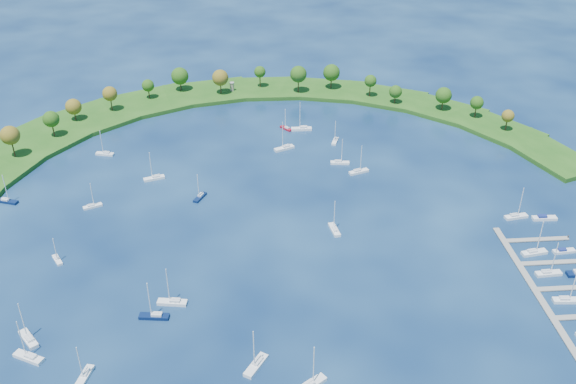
{
  "coord_description": "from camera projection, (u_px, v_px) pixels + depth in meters",
  "views": [
    {
      "loc": [
        -11.47,
        -204.42,
        130.02
      ],
      "look_at": [
        5.0,
        5.0,
        4.0
      ],
      "focal_mm": 40.03,
      "sensor_mm": 36.0,
      "label": 1
    }
  ],
  "objects": [
    {
      "name": "ground",
      "position": [
        276.0,
        208.0,
        242.42
      ],
      "size": [
        700.0,
        700.0,
        0.0
      ],
      "primitive_type": "plane",
      "color": "#07173D",
      "rests_on": "ground"
    },
    {
      "name": "breakwater",
      "position": [
        163.0,
        151.0,
        280.44
      ],
      "size": [
        286.74,
        247.64,
        2.0
      ],
      "color": "#205015",
      "rests_on": "ground"
    },
    {
      "name": "breakwater_trees",
      "position": [
        226.0,
        94.0,
        312.19
      ],
      "size": [
        236.39,
        88.36,
        14.23
      ],
      "color": "#382314",
      "rests_on": "breakwater"
    },
    {
      "name": "harbor_tower",
      "position": [
        232.0,
        86.0,
        336.73
      ],
      "size": [
        2.6,
        2.6,
        4.63
      ],
      "color": "gray",
      "rests_on": "breakwater"
    },
    {
      "name": "dock_system",
      "position": [
        567.0,
        302.0,
        195.82
      ],
      "size": [
        24.28,
        82.0,
        1.6
      ],
      "color": "gray",
      "rests_on": "ground"
    },
    {
      "name": "moored_boat_0",
      "position": [
        256.0,
        364.0,
        173.26
      ],
      "size": [
        7.2,
        9.12,
        13.54
      ],
      "rotation": [
        0.0,
        0.0,
        4.13
      ],
      "color": "white",
      "rests_on": "ground"
    },
    {
      "name": "moored_boat_2",
      "position": [
        334.0,
        229.0,
        228.95
      ],
      "size": [
        3.61,
        8.54,
        12.17
      ],
      "rotation": [
        0.0,
        0.0,
        1.73
      ],
      "color": "white",
      "rests_on": "ground"
    },
    {
      "name": "moored_boat_3",
      "position": [
        29.0,
        356.0,
        175.71
      ],
      "size": [
        9.22,
        6.46,
        13.34
      ],
      "rotation": [
        0.0,
        0.0,
        2.66
      ],
      "color": "white",
      "rests_on": "ground"
    },
    {
      "name": "moored_boat_4",
      "position": [
        359.0,
        171.0,
        265.54
      ],
      "size": [
        8.78,
        5.13,
        12.46
      ],
      "rotation": [
        0.0,
        0.0,
        0.35
      ],
      "color": "white",
      "rests_on": "ground"
    },
    {
      "name": "moored_boat_5",
      "position": [
        284.0,
        147.0,
        283.78
      ],
      "size": [
        9.42,
        6.1,
        13.49
      ],
      "rotation": [
        0.0,
        0.0,
        3.56
      ],
      "color": "white",
      "rests_on": "ground"
    },
    {
      "name": "moored_boat_6",
      "position": [
        200.0,
        196.0,
        248.25
      ],
      "size": [
        5.27,
        7.64,
        11.03
      ],
      "rotation": [
        0.0,
        0.0,
        4.24
      ],
      "color": "#0A1B43",
      "rests_on": "ground"
    },
    {
      "name": "moored_boat_7",
      "position": [
        92.0,
        205.0,
        242.6
      ],
      "size": [
        7.29,
        4.67,
        10.42
      ],
      "rotation": [
        0.0,
        0.0,
        0.41
      ],
      "color": "white",
      "rests_on": "ground"
    },
    {
      "name": "moored_boat_8",
      "position": [
        335.0,
        140.0,
        290.08
      ],
      "size": [
        4.26,
        7.46,
        10.57
      ],
      "rotation": [
        0.0,
        0.0,
        4.38
      ],
      "color": "white",
      "rests_on": "ground"
    },
    {
      "name": "moored_boat_9",
      "position": [
        84.0,
        375.0,
        169.96
      ],
      "size": [
        4.22,
        8.23,
        11.66
      ],
      "rotation": [
        0.0,
        0.0,
        4.45
      ],
      "color": "white",
      "rests_on": "ground"
    },
    {
      "name": "moored_boat_10",
      "position": [
        286.0,
        128.0,
        301.57
      ],
      "size": [
        5.7,
        6.61,
        10.09
      ],
      "rotation": [
        0.0,
        0.0,
        2.22
      ],
      "color": "maroon",
      "rests_on": "ground"
    },
    {
      "name": "moored_boat_12",
      "position": [
        154.0,
        315.0,
        189.93
      ],
      "size": [
        9.13,
        3.63,
        13.06
      ],
      "rotation": [
        0.0,
        0.0,
        3.01
      ],
      "color": "#0A1B43",
      "rests_on": "ground"
    },
    {
      "name": "moored_boat_13",
      "position": [
        57.0,
        259.0,
        213.91
      ],
      "size": [
        4.69,
        6.42,
        9.36
      ],
      "rotation": [
        0.0,
        0.0,
        5.23
      ],
      "color": "white",
      "rests_on": "ground"
    },
    {
      "name": "moored_boat_14",
      "position": [
        154.0,
        177.0,
        260.89
      ],
      "size": [
        8.78,
        4.82,
        12.43
      ],
      "rotation": [
        0.0,
        0.0,
        3.45
      ],
      "color": "white",
      "rests_on": "ground"
    },
    {
      "name": "moored_boat_15",
      "position": [
        28.0,
        338.0,
        181.82
      ],
      "size": [
        7.33,
        8.67,
        13.14
      ],
      "rotation": [
        0.0,
        0.0,
        2.21
      ],
      "color": "white",
      "rests_on": "ground"
    },
    {
      "name": "moored_boat_16",
      "position": [
        340.0,
        162.0,
        272.32
      ],
      "size": [
        8.19,
        3.1,
        11.75
      ],
      "rotation": [
        0.0,
        0.0,
        6.17
      ],
      "color": "white",
      "rests_on": "ground"
    },
    {
      "name": "moored_boat_17",
      "position": [
        7.0,
        201.0,
        245.54
      ],
      "size": [
        8.6,
        4.91,
        12.2
      ],
      "rotation": [
        0.0,
        0.0,
        5.95
      ],
      "color": "#0A1B43",
      "rests_on": "ground"
    },
    {
      "name": "moored_boat_18",
      "position": [
        105.0,
        153.0,
        279.29
      ],
      "size": [
        8.25,
        4.16,
        11.68
      ],
      "rotation": [
        0.0,
        0.0,
        2.89
      ],
      "color": "white",
      "rests_on": "ground"
    },
    {
      "name": "moored_boat_19",
      "position": [
        311.0,
        384.0,
        167.3
      ],
      "size": [
        9.02,
        7.44,
        13.55
      ],
      "rotation": [
        0.0,
        0.0,
        0.62
      ],
      "color": "white",
      "rests_on": "ground"
    },
    {
      "name": "moored_boat_20",
      "position": [
        172.0,
        301.0,
        195.29
      ],
      "size": [
        9.35,
        3.96,
        13.31
      ],
      "rotation": [
        0.0,
        0.0,
        2.98
      ],
      "color": "white",
      "rests_on": "ground"
    },
    {
      "name": "moored_boat_21",
      "position": [
        302.0,
        128.0,
        300.87
      ],
      "size": [
        9.6,
        2.78,
        14.07
      ],
      "rotation": [
        0.0,
        0.0,
        3.13
      ],
      "color": "white",
      "rests_on": "ground"
    },
    {
      "name": "docked_boat_4",
      "position": [
        567.0,
        299.0,
        196.13
      ],
      "size": [
        8.81,
        3.04,
        12.73
      ],
      "rotation": [
        0.0,
        0.0,
        -0.07
      ],
      "color": "white",
      "rests_on": "ground"
    },
    {
      "name": "docked_boat_6",
      "position": [
        548.0,
        273.0,
        207.46
      ],
      "size": [
        8.69,
        2.86,
        12.6
      ],
      "rotation": [
        0.0,
        0.0,
        0.05
      ],
      "color": "white",
      "rests_on": "ground"
    },
    {
      "name": "docked_boat_8",
      "position": [
        534.0,
        252.0,
        217.13
      ],
      "size": [
        9.2,
        3.87,
        13.11
      ],
      "rotation": [
        0.0,
        0.0,
        0.16
      ],
      "color": "white",
      "rests_on": "ground"
    },
    {
      "name": "docked_boat_9",
      "position": [
        564.0,
        251.0,
        218.14
      ],
      "size": [
        7.88,
        2.78,
        1.58
      ],
      "rotation": [
        0.0,
        0.0,
        0.08
      ],
      "color": "white",
      "rests_on": "ground"
    },
    {
      "name": "docked_boat_10",
      "position": [
        516.0,
        216.0,
        236.28
      ],
      "size": [
        9.0,
        3.83,
        12.81
      ],
      "rotation": [
        0.0,
        0.0,
        0.16
      ],
      "color": "white",
      "rests_on": "ground"
    },
    {
      "name": "docked_boat_11",
      "position": [
        544.0,
        218.0,
        235.57
      ],
      "size": [
        9.04,
        2.82,
        1.83
      ],
      "rotation": [
        0.0,
        0.0,
        -0.04
      ],
      "color": "white",
      "rests_on": "ground"
    }
  ]
}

